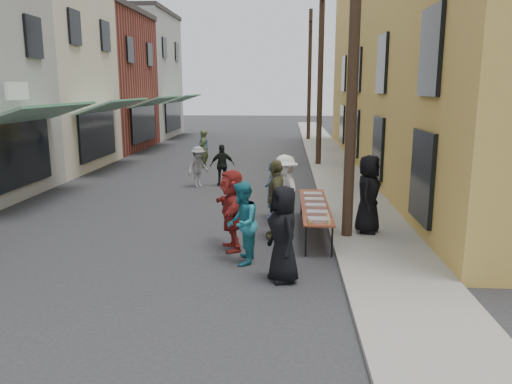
# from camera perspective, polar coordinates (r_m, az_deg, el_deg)

# --- Properties ---
(ground) EXTENTS (120.00, 120.00, 0.00)m
(ground) POSITION_cam_1_polar(r_m,az_deg,el_deg) (10.16, -12.81, -9.79)
(ground) COLOR #28282B
(ground) RESTS_ON ground
(sidewalk) EXTENTS (2.20, 60.00, 0.10)m
(sidewalk) POSITION_cam_1_polar(r_m,az_deg,el_deg) (24.42, 8.75, 3.09)
(sidewalk) COLOR gray
(sidewalk) RESTS_ON ground
(storefront_row) EXTENTS (8.00, 37.00, 9.00)m
(storefront_row) POSITION_cam_1_polar(r_m,az_deg,el_deg) (27.20, -25.01, 11.64)
(storefront_row) COLOR maroon
(storefront_row) RESTS_ON ground
(building_ochre) EXTENTS (10.00, 28.00, 10.00)m
(building_ochre) POSITION_cam_1_polar(r_m,az_deg,el_deg) (24.53, 24.12, 13.87)
(building_ochre) COLOR gold
(building_ochre) RESTS_ON ground
(utility_pole_near) EXTENTS (0.26, 0.26, 9.00)m
(utility_pole_near) POSITION_cam_1_polar(r_m,az_deg,el_deg) (12.17, 11.11, 15.42)
(utility_pole_near) COLOR #2D2116
(utility_pole_near) RESTS_ON ground
(utility_pole_mid) EXTENTS (0.26, 0.26, 9.00)m
(utility_pole_mid) POSITION_cam_1_polar(r_m,az_deg,el_deg) (24.11, 7.38, 13.63)
(utility_pole_mid) COLOR #2D2116
(utility_pole_mid) RESTS_ON ground
(utility_pole_far) EXTENTS (0.26, 0.26, 9.00)m
(utility_pole_far) POSITION_cam_1_polar(r_m,az_deg,el_deg) (36.09, 6.14, 13.02)
(utility_pole_far) COLOR #2D2116
(utility_pole_far) RESTS_ON ground
(serving_table) EXTENTS (0.70, 4.00, 0.75)m
(serving_table) POSITION_cam_1_polar(r_m,az_deg,el_deg) (12.89, 6.74, -1.62)
(serving_table) COLOR maroon
(serving_table) RESTS_ON ground
(catering_tray_sausage) EXTENTS (0.50, 0.33, 0.08)m
(catering_tray_sausage) POSITION_cam_1_polar(r_m,az_deg,el_deg) (11.27, 7.19, -3.18)
(catering_tray_sausage) COLOR maroon
(catering_tray_sausage) RESTS_ON serving_table
(catering_tray_foil_b) EXTENTS (0.50, 0.33, 0.08)m
(catering_tray_foil_b) POSITION_cam_1_polar(r_m,az_deg,el_deg) (11.90, 7.00, -2.37)
(catering_tray_foil_b) COLOR #B2B2B7
(catering_tray_foil_b) RESTS_ON serving_table
(catering_tray_buns) EXTENTS (0.50, 0.33, 0.08)m
(catering_tray_buns) POSITION_cam_1_polar(r_m,az_deg,el_deg) (12.58, 6.82, -1.59)
(catering_tray_buns) COLOR tan
(catering_tray_buns) RESTS_ON serving_table
(catering_tray_foil_d) EXTENTS (0.50, 0.33, 0.08)m
(catering_tray_foil_d) POSITION_cam_1_polar(r_m,az_deg,el_deg) (13.26, 6.66, -0.90)
(catering_tray_foil_d) COLOR #B2B2B7
(catering_tray_foil_d) RESTS_ON serving_table
(catering_tray_buns_end) EXTENTS (0.50, 0.33, 0.08)m
(catering_tray_buns_end) POSITION_cam_1_polar(r_m,az_deg,el_deg) (13.95, 6.51, -0.27)
(catering_tray_buns_end) COLOR tan
(catering_tray_buns_end) RESTS_ON serving_table
(condiment_jar_a) EXTENTS (0.07, 0.07, 0.08)m
(condiment_jar_a) POSITION_cam_1_polar(r_m,az_deg,el_deg) (10.97, 6.14, -3.57)
(condiment_jar_a) COLOR #A57F26
(condiment_jar_a) RESTS_ON serving_table
(condiment_jar_b) EXTENTS (0.07, 0.07, 0.08)m
(condiment_jar_b) POSITION_cam_1_polar(r_m,az_deg,el_deg) (11.07, 6.12, -3.44)
(condiment_jar_b) COLOR #A57F26
(condiment_jar_b) RESTS_ON serving_table
(condiment_jar_c) EXTENTS (0.07, 0.07, 0.08)m
(condiment_jar_c) POSITION_cam_1_polar(r_m,az_deg,el_deg) (11.17, 6.10, -3.30)
(condiment_jar_c) COLOR #A57F26
(condiment_jar_c) RESTS_ON serving_table
(cup_stack) EXTENTS (0.08, 0.08, 0.12)m
(cup_stack) POSITION_cam_1_polar(r_m,az_deg,el_deg) (11.04, 8.31, -3.42)
(cup_stack) COLOR tan
(cup_stack) RESTS_ON serving_table
(guest_front_a) EXTENTS (0.91, 1.08, 1.89)m
(guest_front_a) POSITION_cam_1_polar(r_m,az_deg,el_deg) (9.61, 3.14, -4.80)
(guest_front_a) COLOR black
(guest_front_a) RESTS_ON ground
(guest_front_b) EXTENTS (0.51, 0.67, 1.64)m
(guest_front_b) POSITION_cam_1_polar(r_m,az_deg,el_deg) (14.34, 1.80, 0.26)
(guest_front_b) COLOR #4C6493
(guest_front_b) RESTS_ON ground
(guest_front_c) EXTENTS (0.71, 0.89, 1.78)m
(guest_front_c) POSITION_cam_1_polar(r_m,az_deg,el_deg) (10.55, -1.62, -3.57)
(guest_front_c) COLOR teal
(guest_front_c) RESTS_ON ground
(guest_front_d) EXTENTS (1.08, 1.41, 1.93)m
(guest_front_d) POSITION_cam_1_polar(r_m,az_deg,el_deg) (13.60, 3.32, 0.23)
(guest_front_d) COLOR white
(guest_front_d) RESTS_ON ground
(guest_front_e) EXTENTS (0.58, 1.20, 1.98)m
(guest_front_e) POSITION_cam_1_polar(r_m,az_deg,el_deg) (12.34, 2.29, -0.84)
(guest_front_e) COLOR brown
(guest_front_e) RESTS_ON ground
(guest_queue_back) EXTENTS (0.97, 1.83, 1.88)m
(guest_queue_back) POSITION_cam_1_polar(r_m,az_deg,el_deg) (11.47, -2.80, -2.06)
(guest_queue_back) COLOR maroon
(guest_queue_back) RESTS_ON ground
(server) EXTENTS (0.91, 1.12, 1.97)m
(server) POSITION_cam_1_polar(r_m,az_deg,el_deg) (12.80, 12.71, -0.23)
(server) COLOR black
(server) RESTS_ON sidewalk
(passerby_left) EXTENTS (1.05, 1.14, 1.54)m
(passerby_left) POSITION_cam_1_polar(r_m,az_deg,el_deg) (19.00, -6.63, 2.89)
(passerby_left) COLOR gray
(passerby_left) RESTS_ON ground
(passerby_mid) EXTENTS (1.00, 0.61, 1.59)m
(passerby_mid) POSITION_cam_1_polar(r_m,az_deg,el_deg) (19.13, -3.86, 3.07)
(passerby_mid) COLOR black
(passerby_mid) RESTS_ON ground
(passerby_right) EXTENTS (0.46, 0.67, 1.79)m
(passerby_right) POSITION_cam_1_polar(r_m,az_deg,el_deg) (23.55, -6.03, 4.93)
(passerby_right) COLOR #4B5732
(passerby_right) RESTS_ON ground
(passerby_far) EXTENTS (0.91, 0.92, 1.50)m
(passerby_far) POSITION_cam_1_polar(r_m,az_deg,el_deg) (26.10, -6.03, 5.27)
(passerby_far) COLOR #50719B
(passerby_far) RESTS_ON ground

